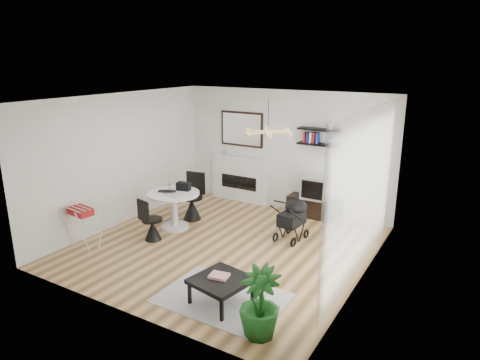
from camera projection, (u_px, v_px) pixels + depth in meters
The scene contains 25 objects.
floor at pixel (225, 246), 7.93m from camera, with size 5.00×5.00×0.00m, color brown.
ceiling at pixel (223, 99), 7.18m from camera, with size 5.00×5.00×0.00m, color white.
wall_back at pixel (284, 151), 9.62m from camera, with size 5.00×5.00×0.00m, color white.
wall_left at pixel (122, 159), 8.78m from camera, with size 5.00×5.00×0.00m, color white.
wall_right at pixel (366, 199), 6.33m from camera, with size 5.00×5.00×0.00m, color white.
sheer_curtain at pixel (363, 194), 6.54m from camera, with size 0.04×3.60×2.60m, color white.
fireplace at pixel (240, 173), 10.28m from camera, with size 1.50×0.17×2.16m.
shelf_lower at pixel (318, 144), 9.03m from camera, with size 0.90×0.25×0.04m, color black.
shelf_upper at pixel (319, 129), 8.94m from camera, with size 0.90×0.25×0.04m, color black.
pendant_lamp at pixel (268, 132), 7.24m from camera, with size 0.90×0.90×0.10m, color #E3C777, non-canonical shape.
tv_console at pixel (314, 207), 9.35m from camera, with size 1.15×0.40×0.43m, color black.
crt_tv at pixel (316, 187), 9.20m from camera, with size 0.56×0.49×0.49m.
dining_table at pixel (174, 205), 8.64m from camera, with size 1.04×1.04×0.76m.
laptop at pixel (166, 192), 8.55m from camera, with size 0.37×0.24×0.03m, color black.
black_bag at pixel (184, 186), 8.71m from camera, with size 0.27×0.16×0.16m, color black.
newspaper at pixel (176, 195), 8.38m from camera, with size 0.33×0.27×0.01m, color silver.
drinking_glass at pixel (169, 186), 8.84m from camera, with size 0.05×0.05×0.09m, color white.
chair_far at pixel (192, 205), 9.19m from camera, with size 0.49×0.51×1.00m.
chair_near at pixel (152, 227), 8.13m from camera, with size 0.42×0.44×0.83m.
drying_rack at pixel (84, 226), 7.78m from camera, with size 0.59×0.56×0.80m.
stroller at pixel (293, 220), 8.16m from camera, with size 0.50×0.74×0.87m.
rug at pixel (222, 298), 6.21m from camera, with size 1.77×1.28×0.01m, color #AFAFAF.
coffee_table at pixel (221, 281), 5.99m from camera, with size 0.86×0.86×0.38m.
magazines at pixel (219, 276), 6.01m from camera, with size 0.27×0.21×0.04m, color red.
potted_plant at pixel (260, 303), 5.25m from camera, with size 0.52×0.52×0.92m, color #175219.
Camera 1 is at (3.96, -6.12, 3.36)m, focal length 32.00 mm.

